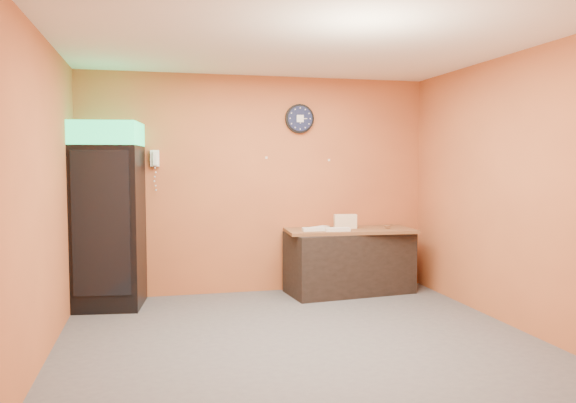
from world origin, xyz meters
name	(u,v)px	position (x,y,z in m)	size (l,w,h in m)	color
floor	(297,337)	(0.00, 0.00, 0.00)	(4.50, 4.50, 0.00)	#47474C
back_wall	(259,185)	(0.00, 2.00, 1.40)	(4.50, 0.02, 2.80)	#BE6335
left_wall	(44,196)	(-2.25, 0.00, 1.40)	(0.02, 4.00, 2.80)	#BE6335
right_wall	(505,190)	(2.25, 0.00, 1.40)	(0.02, 4.00, 2.80)	#BE6335
ceiling	(297,43)	(0.00, 0.00, 2.80)	(4.50, 4.00, 0.02)	white
beverage_cooler	(109,218)	(-1.84, 1.60, 1.05)	(0.84, 0.85, 2.15)	black
prep_counter	(349,262)	(1.12, 1.65, 0.40)	(1.59, 0.71, 0.79)	black
wall_clock	(300,119)	(0.54, 1.97, 2.26)	(0.38, 0.06, 0.38)	black
wall_phone	(155,158)	(-1.31, 1.95, 1.74)	(0.11, 0.10, 0.20)	white
butcher_paper	(350,230)	(1.12, 1.65, 0.81)	(1.64, 0.72, 0.04)	brown
sub_roll_stack	(345,221)	(1.08, 1.69, 0.93)	(0.30, 0.13, 0.18)	beige
wrapped_sandwich_left	(314,229)	(0.61, 1.54, 0.85)	(0.29, 0.11, 0.04)	silver
wrapped_sandwich_mid	(337,229)	(0.89, 1.44, 0.86)	(0.31, 0.12, 0.04)	silver
wrapped_sandwich_right	(320,228)	(0.72, 1.65, 0.85)	(0.28, 0.11, 0.04)	silver
kitchen_tool	(347,225)	(1.13, 1.76, 0.87)	(0.06, 0.06, 0.06)	silver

